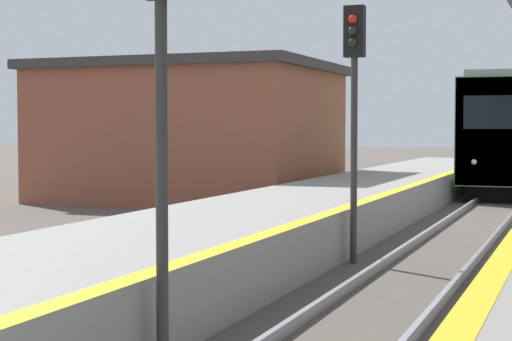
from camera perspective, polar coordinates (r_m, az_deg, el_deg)
name	(u,v)px	position (r m, az deg, el deg)	size (l,w,h in m)	color
signal_near	(160,48)	(8.31, -6.39, 8.10)	(0.36, 0.31, 4.55)	#2D2D2D
signal_mid	(354,84)	(15.19, 6.56, 5.74)	(0.36, 0.31, 4.55)	#2D2D2D
station_building	(192,131)	(28.64, -4.29, 2.62)	(9.05, 7.59, 4.53)	brown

